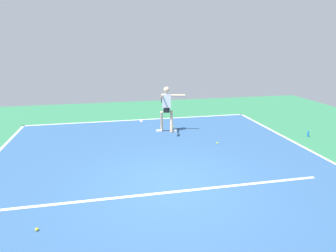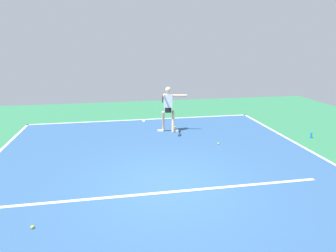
% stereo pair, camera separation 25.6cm
% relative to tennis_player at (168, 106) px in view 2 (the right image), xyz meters
% --- Properties ---
extents(ground_plane, '(22.16, 22.16, 0.00)m').
position_rel_tennis_player_xyz_m(ground_plane, '(0.83, 4.49, -1.07)').
color(ground_plane, '#2D754C').
extents(court_surface, '(10.35, 13.33, 0.00)m').
position_rel_tennis_player_xyz_m(court_surface, '(0.83, 4.49, -1.07)').
color(court_surface, '#2D5484').
rests_on(court_surface, ground_plane).
extents(court_line_baseline_near, '(10.35, 0.10, 0.01)m').
position_rel_tennis_player_xyz_m(court_line_baseline_near, '(0.83, -2.12, -1.07)').
color(court_line_baseline_near, white).
rests_on(court_line_baseline_near, ground_plane).
extents(court_line_service, '(7.77, 0.10, 0.01)m').
position_rel_tennis_player_xyz_m(court_line_service, '(0.83, 4.87, -1.07)').
color(court_line_service, white).
rests_on(court_line_service, ground_plane).
extents(court_line_centre_mark, '(0.10, 0.30, 0.01)m').
position_rel_tennis_player_xyz_m(court_line_centre_mark, '(0.83, -1.92, -1.07)').
color(court_line_centre_mark, white).
rests_on(court_line_centre_mark, ground_plane).
extents(tennis_player, '(1.16, 1.23, 1.85)m').
position_rel_tennis_player_xyz_m(tennis_player, '(0.00, 0.00, 0.00)').
color(tennis_player, beige).
rests_on(tennis_player, ground_plane).
extents(tennis_ball_near_service_line, '(0.07, 0.07, 0.07)m').
position_rel_tennis_player_xyz_m(tennis_ball_near_service_line, '(3.75, 5.80, -1.04)').
color(tennis_ball_near_service_line, yellow).
rests_on(tennis_ball_near_service_line, ground_plane).
extents(tennis_ball_by_baseline, '(0.07, 0.07, 0.07)m').
position_rel_tennis_player_xyz_m(tennis_ball_by_baseline, '(-0.38, -0.54, -1.04)').
color(tennis_ball_by_baseline, '#C6E53D').
rests_on(tennis_ball_by_baseline, ground_plane).
extents(tennis_ball_by_sideline, '(0.07, 0.07, 0.07)m').
position_rel_tennis_player_xyz_m(tennis_ball_by_sideline, '(-1.48, 1.82, -1.04)').
color(tennis_ball_by_sideline, '#CCE033').
rests_on(tennis_ball_by_sideline, ground_plane).
extents(water_bottle, '(0.07, 0.07, 0.22)m').
position_rel_tennis_player_xyz_m(water_bottle, '(-5.21, 1.74, -0.96)').
color(water_bottle, blue).
rests_on(water_bottle, ground_plane).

